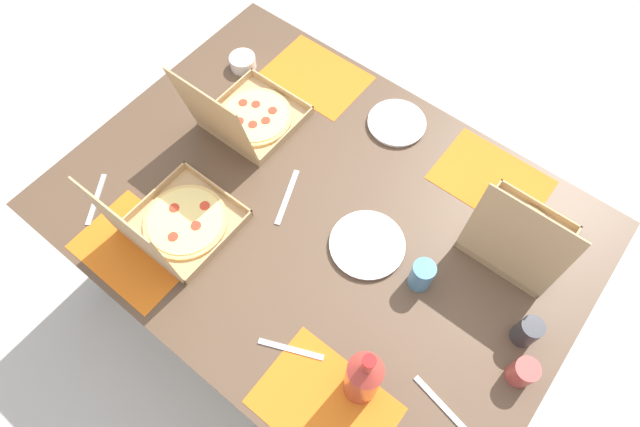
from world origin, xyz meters
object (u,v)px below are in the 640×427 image
Objects in this scene: pizza_box_corner_left at (174,224)px; cup_clear_right at (523,372)px; plate_middle at (397,123)px; cup_spare at (527,331)px; plate_far_left at (368,244)px; pizza_box_center at (517,238)px; soda_bottle at (363,378)px; pizza_box_edge_far at (247,117)px; cup_clear_left at (423,274)px; condiment_bowl at (243,62)px.

cup_clear_right is (-1.05, -0.26, -0.01)m from pizza_box_corner_left.
cup_spare is at bearing 149.94° from plate_middle.
pizza_box_center is at bearing -141.66° from plate_far_left.
pizza_box_corner_left is 1.04× the size of soda_bottle.
pizza_box_edge_far is 0.79m from cup_clear_left.
pizza_box_center is 0.29m from cup_spare.
condiment_bowl is (1.35, -0.38, -0.02)m from cup_clear_right.
cup_spare is 1.08× the size of condiment_bowl.
soda_bottle is 3.59× the size of cup_clear_right.
soda_bottle is 0.37m from cup_clear_left.
cup_clear_right is at bearing 169.38° from cup_clear_left.
cup_clear_left is at bearing 6.36° from cup_spare.
plate_middle is 1.98× the size of cup_spare.
cup_clear_left is 1.11× the size of condiment_bowl.
condiment_bowl is (1.31, -0.28, -0.03)m from cup_spare.
plate_far_left is (-0.49, -0.33, -0.04)m from pizza_box_corner_left.
plate_middle is at bearing -49.07° from cup_clear_left.
soda_bottle is at bearing 177.67° from pizza_box_corner_left.
cup_spare is 1.15× the size of cup_clear_right.
cup_clear_left is at bearing 130.93° from plate_middle.
plate_far_left is 0.73× the size of soda_bottle.
plate_far_left is 2.60× the size of cup_clear_right.
soda_bottle is at bearing 96.31° from cup_clear_left.
plate_far_left is 0.20m from cup_clear_left.
condiment_bowl is at bearing -64.68° from pizza_box_corner_left.
plate_far_left is 2.18× the size of cup_clear_left.
plate_middle is 0.90m from cup_clear_right.
pizza_box_corner_left is 3.74× the size of cup_clear_right.
cup_spare is at bearing -67.17° from cup_clear_right.
pizza_box_edge_far is at bearing 38.73° from plate_middle.
cup_clear_right is at bearing 170.91° from pizza_box_edge_far.
plate_far_left is at bearing -57.23° from soda_bottle.
cup_spare is at bearing 168.06° from condiment_bowl.
pizza_box_center is at bearing -170.45° from pizza_box_edge_far.
soda_bottle reaches higher than cup_clear_left.
cup_clear_left reaches higher than cup_spare.
cup_clear_right is at bearing 173.22° from plate_far_left.
pizza_box_edge_far is 3.57× the size of condiment_bowl.
pizza_box_edge_far is 1.03× the size of pizza_box_corner_left.
pizza_box_edge_far reaches higher than plate_far_left.
cup_clear_left is at bearing -154.33° from pizza_box_corner_left.
pizza_box_edge_far reaches higher than pizza_box_center.
pizza_box_center is 3.49× the size of cup_clear_right.
plate_middle is 0.91m from soda_bottle.
pizza_box_center reaches higher than plate_middle.
plate_middle is at bearing -34.36° from cup_clear_right.
pizza_box_corner_left is at bearing 14.03° from cup_clear_right.
cup_clear_right is (-0.32, -0.29, -0.09)m from soda_bottle.
soda_bottle is (-0.23, 0.36, 0.12)m from plate_far_left.
pizza_box_edge_far is 0.28m from condiment_bowl.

